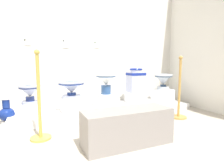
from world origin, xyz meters
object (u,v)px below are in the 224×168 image
info_placard_first (27,42)px  info_placard_third (97,45)px  plinth_block_broad_patterned (31,109)px  plinth_block_leftmost (106,102)px  info_placard_second (66,44)px  plinth_block_tall_cobalt (135,97)px  decorative_vase_companion (7,113)px  antique_toilet_slender_white (163,80)px  plinth_block_rightmost (72,105)px  antique_toilet_rightmost (71,87)px  stanchion_post_near_right (179,100)px  plinth_block_slender_white (163,95)px  antique_toilet_tall_cobalt (136,80)px  museum_bench (127,127)px  stanchion_post_near_left (40,112)px  antique_toilet_broad_patterned (30,92)px  antique_toilet_leftmost (106,82)px

info_placard_first → info_placard_third: bearing=0.0°
plinth_block_broad_patterned → plinth_block_leftmost: (1.25, -0.12, 0.02)m
info_placard_first → info_placard_second: 0.65m
plinth_block_tall_cobalt → decorative_vase_companion: bearing=-180.0°
antique_toilet_slender_white → decorative_vase_companion: size_ratio=0.97×
plinth_block_rightmost → plinth_block_leftmost: plinth_block_rightmost is taller
antique_toilet_rightmost → decorative_vase_companion: bearing=171.7°
plinth_block_rightmost → plinth_block_tall_cobalt: plinth_block_rightmost is taller
antique_toilet_slender_white → plinth_block_tall_cobalt: bearing=175.0°
stanchion_post_near_right → plinth_block_tall_cobalt: bearing=110.9°
plinth_block_slender_white → plinth_block_tall_cobalt: bearing=175.0°
plinth_block_tall_cobalt → antique_toilet_tall_cobalt: size_ratio=0.77×
plinth_block_tall_cobalt → museum_bench: (-0.93, -1.39, -0.02)m
stanchion_post_near_left → stanchion_post_near_right: bearing=0.2°
antique_toilet_broad_patterned → museum_bench: bearing=-54.8°
plinth_block_tall_cobalt → antique_toilet_slender_white: size_ratio=0.97×
plinth_block_slender_white → decorative_vase_companion: (-2.89, 0.05, -0.08)m
antique_toilet_broad_patterned → plinth_block_rightmost: antique_toilet_broad_patterned is taller
plinth_block_rightmost → info_placard_second: size_ratio=2.16×
info_placard_third → stanchion_post_near_left: bearing=-132.6°
antique_toilet_rightmost → antique_toilet_tall_cobalt: (1.30, 0.14, 0.06)m
antique_toilet_tall_cobalt → info_placard_second: info_placard_second is taller
antique_toilet_broad_patterned → antique_toilet_leftmost: antique_toilet_leftmost is taller
plinth_block_tall_cobalt → decorative_vase_companion: size_ratio=0.94×
plinth_block_broad_patterned → stanchion_post_near_right: stanchion_post_near_right is taller
plinth_block_rightmost → museum_bench: museum_bench is taller
plinth_block_broad_patterned → plinth_block_tall_cobalt: bearing=-0.4°
plinth_block_tall_cobalt → museum_bench: size_ratio=0.36×
plinth_block_tall_cobalt → plinth_block_broad_patterned: bearing=179.6°
antique_toilet_rightmost → museum_bench: bearing=-73.7°
plinth_block_leftmost → antique_toilet_tall_cobalt: bearing=8.7°
info_placard_second → stanchion_post_near_right: (1.60, -1.23, -0.97)m
antique_toilet_tall_cobalt → stanchion_post_near_left: stanchion_post_near_left is taller
antique_toilet_tall_cobalt → antique_toilet_slender_white: 0.63m
plinth_block_broad_patterned → stanchion_post_near_right: size_ratio=0.34×
info_placard_first → stanchion_post_near_right: size_ratio=0.11×
info_placard_first → plinth_block_rightmost: bearing=-39.7°
antique_toilet_rightmost → info_placard_third: (0.62, 0.52, 0.75)m
plinth_block_broad_patterned → antique_toilet_leftmost: 1.31m
stanchion_post_near_right → antique_toilet_tall_cobalt: bearing=110.9°
stanchion_post_near_left → museum_bench: 1.04m
decorative_vase_companion → museum_bench: bearing=-46.4°
museum_bench → info_placard_second: bearing=100.9°
plinth_block_tall_cobalt → antique_toilet_tall_cobalt: (0.00, 0.00, 0.36)m
plinth_block_tall_cobalt → antique_toilet_slender_white: antique_toilet_slender_white is taller
decorative_vase_companion → antique_toilet_broad_patterned: bearing=2.4°
antique_toilet_leftmost → stanchion_post_near_left: 1.39m
antique_toilet_rightmost → plinth_block_leftmost: bearing=3.4°
info_placard_second → stanchion_post_near_left: (-0.54, -1.23, -0.93)m
antique_toilet_slender_white → info_placard_third: 1.55m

